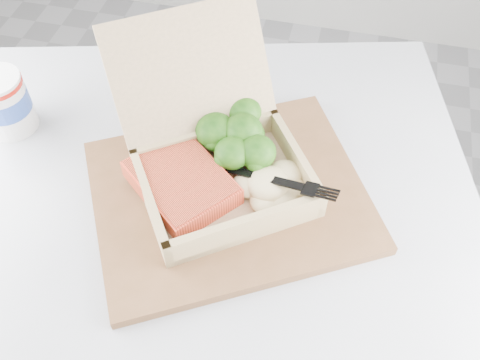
% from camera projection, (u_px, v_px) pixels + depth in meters
% --- Properties ---
extents(cafe_table, '(0.91, 0.91, 0.71)m').
position_uv_depth(cafe_table, '(205.00, 294.00, 0.82)').
color(cafe_table, black).
rests_on(cafe_table, floor).
extents(serving_tray, '(0.44, 0.41, 0.01)m').
position_uv_depth(serving_tray, '(229.00, 195.00, 0.70)').
color(serving_tray, brown).
rests_on(serving_tray, cafe_table).
extents(takeout_container, '(0.31, 0.33, 0.17)m').
position_uv_depth(takeout_container, '(214.00, 147.00, 0.69)').
color(takeout_container, tan).
rests_on(takeout_container, serving_tray).
extents(salmon_fillet, '(0.16, 0.16, 0.03)m').
position_uv_depth(salmon_fillet, '(181.00, 183.00, 0.68)').
color(salmon_fillet, '#E74B2D').
rests_on(salmon_fillet, takeout_container).
extents(broccoli_pile, '(0.13, 0.13, 0.05)m').
position_uv_depth(broccoli_pile, '(243.00, 138.00, 0.71)').
color(broccoli_pile, '#386F18').
rests_on(broccoli_pile, takeout_container).
extents(mashed_potatoes, '(0.09, 0.08, 0.03)m').
position_uv_depth(mashed_potatoes, '(268.00, 184.00, 0.67)').
color(mashed_potatoes, '#D4C089').
rests_on(mashed_potatoes, takeout_container).
extents(plastic_fork, '(0.15, 0.05, 0.02)m').
position_uv_depth(plastic_fork, '(250.00, 172.00, 0.67)').
color(plastic_fork, black).
rests_on(plastic_fork, mashed_potatoes).
extents(paper_cup, '(0.07, 0.07, 0.09)m').
position_uv_depth(paper_cup, '(4.00, 101.00, 0.75)').
color(paper_cup, white).
rests_on(paper_cup, cafe_table).
extents(receipt, '(0.08, 0.14, 0.00)m').
position_uv_depth(receipt, '(221.00, 97.00, 0.83)').
color(receipt, white).
rests_on(receipt, cafe_table).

